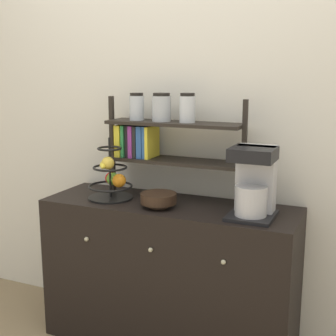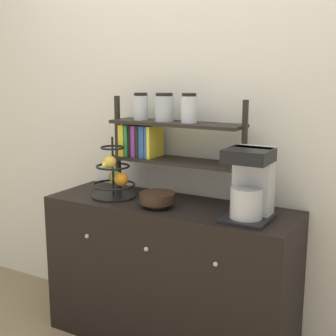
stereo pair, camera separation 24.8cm
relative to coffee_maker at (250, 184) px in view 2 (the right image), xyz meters
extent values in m
cube|color=silver|center=(-0.46, 0.31, 0.31)|extent=(7.00, 0.05, 2.60)
cube|color=black|center=(-0.46, 0.04, -0.58)|extent=(1.38, 0.45, 0.81)
sphere|color=#B2AD8C|center=(-0.85, -0.20, -0.35)|extent=(0.02, 0.02, 0.02)
sphere|color=#B2AD8C|center=(-0.46, -0.20, -0.35)|extent=(0.02, 0.02, 0.02)
sphere|color=#B2AD8C|center=(-0.08, -0.20, -0.35)|extent=(0.02, 0.02, 0.02)
cube|color=black|center=(0.00, -0.02, -0.16)|extent=(0.22, 0.25, 0.02)
cube|color=#B7B7BC|center=(0.00, 0.04, 0.01)|extent=(0.19, 0.10, 0.33)
cylinder|color=#B7B7BC|center=(0.00, -0.05, -0.08)|extent=(0.15, 0.15, 0.15)
cube|color=black|center=(0.00, -0.04, 0.14)|extent=(0.21, 0.20, 0.06)
cylinder|color=black|center=(-0.81, 0.00, -0.17)|extent=(0.25, 0.25, 0.01)
cylinder|color=black|center=(-0.81, 0.00, 0.00)|extent=(0.01, 0.01, 0.33)
torus|color=black|center=(-0.81, 0.00, -0.10)|extent=(0.25, 0.25, 0.01)
torus|color=black|center=(-0.81, 0.00, 0.00)|extent=(0.19, 0.19, 0.01)
torus|color=black|center=(-0.81, 0.00, 0.11)|extent=(0.14, 0.14, 0.01)
sphere|color=red|center=(-0.82, 0.04, -0.07)|extent=(0.07, 0.07, 0.07)
sphere|color=#6BAD33|center=(-0.81, 0.03, -0.07)|extent=(0.07, 0.07, 0.07)
sphere|color=orange|center=(-0.75, 0.00, -0.06)|extent=(0.08, 0.08, 0.08)
ellipsoid|color=yellow|center=(-0.83, -0.04, 0.03)|extent=(0.10, 0.15, 0.04)
sphere|color=gold|center=(-0.79, -0.04, 0.04)|extent=(0.07, 0.07, 0.07)
cylinder|color=black|center=(-0.49, -0.05, -0.16)|extent=(0.10, 0.10, 0.02)
cylinder|color=black|center=(-0.49, -0.05, -0.12)|extent=(0.19, 0.19, 0.05)
cube|color=black|center=(-0.88, 0.15, 0.11)|extent=(0.02, 0.02, 0.56)
cube|color=black|center=(-0.09, 0.15, 0.11)|extent=(0.02, 0.02, 0.56)
cube|color=black|center=(-0.49, 0.15, 0.04)|extent=(0.76, 0.20, 0.02)
cube|color=black|center=(-0.49, 0.15, 0.25)|extent=(0.76, 0.20, 0.02)
cube|color=yellow|center=(-0.81, 0.15, 0.14)|extent=(0.03, 0.16, 0.18)
cube|color=#2D8C47|center=(-0.77, 0.15, 0.14)|extent=(0.02, 0.15, 0.18)
cube|color=black|center=(-0.75, 0.15, 0.14)|extent=(0.02, 0.13, 0.18)
cube|color=#8C338C|center=(-0.72, 0.15, 0.14)|extent=(0.02, 0.16, 0.18)
cube|color=black|center=(-0.70, 0.15, 0.14)|extent=(0.02, 0.16, 0.18)
cube|color=#2D599E|center=(-0.67, 0.15, 0.14)|extent=(0.03, 0.15, 0.18)
cube|color=#2D599E|center=(-0.64, 0.15, 0.14)|extent=(0.02, 0.15, 0.18)
cube|color=yellow|center=(-0.62, 0.15, 0.14)|extent=(0.02, 0.16, 0.18)
cylinder|color=silver|center=(-0.72, 0.15, 0.33)|extent=(0.08, 0.08, 0.14)
cylinder|color=black|center=(-0.72, 0.15, 0.40)|extent=(0.07, 0.07, 0.02)
cylinder|color=#ADB2B7|center=(-0.56, 0.15, 0.33)|extent=(0.10, 0.10, 0.14)
cylinder|color=black|center=(-0.56, 0.15, 0.40)|extent=(0.09, 0.09, 0.02)
cylinder|color=silver|center=(-0.41, 0.15, 0.33)|extent=(0.09, 0.09, 0.14)
cylinder|color=black|center=(-0.41, 0.15, 0.41)|extent=(0.08, 0.08, 0.02)
camera|label=1|loc=(0.51, -2.19, 0.53)|focal=50.00mm
camera|label=2|loc=(0.73, -2.08, 0.53)|focal=50.00mm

